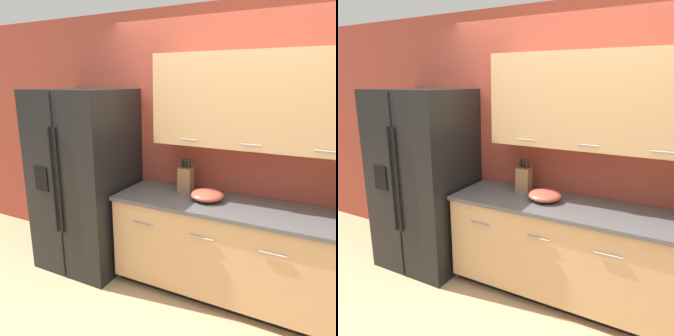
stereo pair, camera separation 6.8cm
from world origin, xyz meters
TOP-DOWN VIEW (x-y plane):
  - wall_back at (0.06, 1.01)m, footprint 10.00×0.39m
  - counter_unit at (0.25, 0.71)m, footprint 2.38×0.64m
  - refrigerator at (-1.43, 0.63)m, footprint 0.90×0.82m
  - knife_block at (-0.38, 0.84)m, footprint 0.13×0.11m
  - mixing_bowl at (-0.11, 0.71)m, footprint 0.30×0.30m

SIDE VIEW (x-z plane):
  - counter_unit at x=0.25m, z-range 0.01..0.90m
  - refrigerator at x=-1.43m, z-range 0.00..1.86m
  - mixing_bowl at x=-0.11m, z-range 0.90..0.99m
  - knife_block at x=-0.38m, z-range 0.86..1.19m
  - wall_back at x=0.06m, z-range 0.12..2.72m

